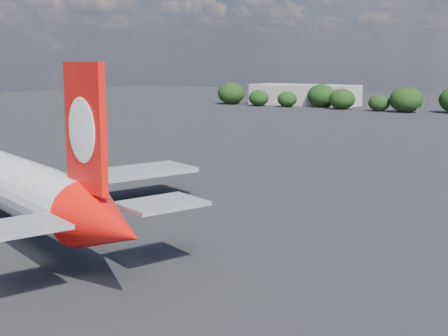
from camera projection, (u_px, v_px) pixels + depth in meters
The scene contains 4 objects.
ground at pixel (303, 166), 103.63m from camera, with size 500.00×500.00×0.00m, color black.
qantas_airliner at pixel (2, 181), 63.02m from camera, with size 51.22×49.19×17.13m.
terminal_building at pixel (304, 95), 246.79m from camera, with size 42.00×16.00×8.00m.
highway_sign at pixel (410, 104), 208.21m from camera, with size 6.00×0.30×4.50m.
Camera 1 is at (45.46, -32.47, 17.17)m, focal length 50.00 mm.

